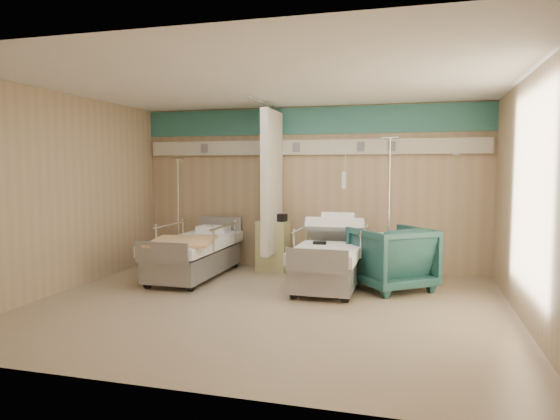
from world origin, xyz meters
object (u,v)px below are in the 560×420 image
object	(u,v)px
bedside_cabinet	(273,245)
iv_stand_left	(179,244)
bed_left	(195,258)
visitor_armchair	(392,258)
iv_stand_right	(388,249)
bed_right	(331,265)

from	to	relation	value
bedside_cabinet	iv_stand_left	xyz separation A→B (m)	(-1.72, -0.12, -0.03)
bed_left	visitor_armchair	bearing A→B (deg)	0.26
visitor_armchair	iv_stand_right	distance (m)	0.84
bed_right	bedside_cabinet	size ratio (longest dim) A/B	2.54
bedside_cabinet	iv_stand_left	distance (m)	1.73
iv_stand_right	visitor_armchair	bearing A→B (deg)	-83.34
bed_right	visitor_armchair	world-z (taller)	visitor_armchair
bed_right	iv_stand_right	bearing A→B (deg)	47.07
visitor_armchair	bedside_cabinet	bearing A→B (deg)	-61.98
bed_left	bedside_cabinet	xyz separation A→B (m)	(1.05, 0.90, 0.11)
bed_left	iv_stand_left	xyz separation A→B (m)	(-0.67, 0.78, 0.08)
bed_left	iv_stand_left	distance (m)	1.03
bed_right	bedside_cabinet	distance (m)	1.46
bed_right	visitor_armchair	size ratio (longest dim) A/B	2.14
visitor_armchair	iv_stand_left	world-z (taller)	iv_stand_left
bed_left	bedside_cabinet	world-z (taller)	bedside_cabinet
bed_right	iv_stand_left	world-z (taller)	iv_stand_left
bed_left	bedside_cabinet	bearing A→B (deg)	40.60
visitor_armchair	iv_stand_right	bearing A→B (deg)	-121.76
iv_stand_right	bed_right	bearing A→B (deg)	-132.93
bed_right	bedside_cabinet	bearing A→B (deg)	141.95
bedside_cabinet	iv_stand_right	distance (m)	1.94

